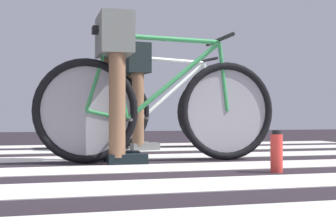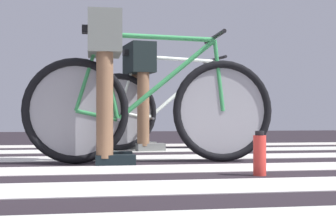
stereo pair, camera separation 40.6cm
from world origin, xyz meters
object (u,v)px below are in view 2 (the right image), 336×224
(bicycle_1_of_2, at_px, (150,107))
(water_bottle, at_px, (260,154))
(bicycle_2_of_2, at_px, (171,109))
(cyclist_1_of_2, at_px, (105,67))
(cyclist_2_of_2, at_px, (140,81))

(bicycle_1_of_2, bearing_deg, water_bottle, -57.28)
(bicycle_1_of_2, relative_size, bicycle_2_of_2, 1.01)
(cyclist_1_of_2, bearing_deg, bicycle_1_of_2, 0.00)
(cyclist_2_of_2, height_order, water_bottle, cyclist_2_of_2)
(bicycle_1_of_2, distance_m, bicycle_2_of_2, 1.31)
(bicycle_1_of_2, xyz_separation_m, cyclist_2_of_2, (0.04, 1.21, 0.26))
(cyclist_1_of_2, xyz_separation_m, water_bottle, (0.81, -0.79, -0.54))
(bicycle_2_of_2, height_order, water_bottle, bicycle_2_of_2)
(cyclist_1_of_2, bearing_deg, cyclist_2_of_2, 73.82)
(cyclist_1_of_2, distance_m, bicycle_2_of_2, 1.45)
(cyclist_1_of_2, bearing_deg, water_bottle, -43.97)
(cyclist_1_of_2, height_order, cyclist_2_of_2, cyclist_1_of_2)
(bicycle_1_of_2, relative_size, water_bottle, 7.15)
(bicycle_2_of_2, relative_size, cyclist_2_of_2, 1.73)
(bicycle_2_of_2, bearing_deg, water_bottle, -95.63)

